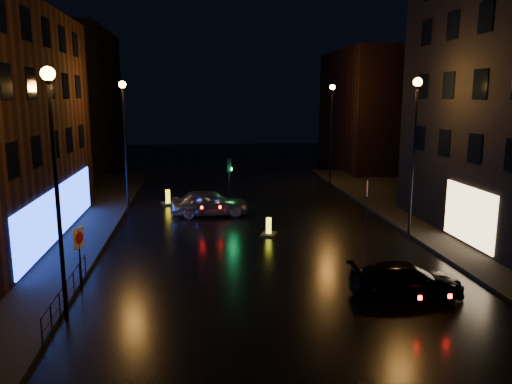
# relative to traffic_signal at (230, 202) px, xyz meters

# --- Properties ---
(ground) EXTENTS (120.00, 120.00, 0.00)m
(ground) POSITION_rel_traffic_signal_xyz_m (1.20, -14.00, -0.50)
(ground) COLOR black
(ground) RESTS_ON ground
(pavement_right) EXTENTS (12.00, 44.00, 0.15)m
(pavement_right) POSITION_rel_traffic_signal_xyz_m (15.20, -6.00, -0.43)
(pavement_right) COLOR black
(pavement_right) RESTS_ON ground
(building_far_left) EXTENTS (8.00, 16.00, 14.00)m
(building_far_left) POSITION_rel_traffic_signal_xyz_m (-14.80, 21.00, 6.50)
(building_far_left) COLOR black
(building_far_left) RESTS_ON ground
(building_far_right) EXTENTS (8.00, 14.00, 12.00)m
(building_far_right) POSITION_rel_traffic_signal_xyz_m (16.20, 18.00, 5.50)
(building_far_right) COLOR black
(building_far_right) RESTS_ON ground
(street_lamp_lnear) EXTENTS (0.44, 0.44, 8.37)m
(street_lamp_lnear) POSITION_rel_traffic_signal_xyz_m (-6.60, -16.00, 5.06)
(street_lamp_lnear) COLOR black
(street_lamp_lnear) RESTS_ON ground
(street_lamp_lfar) EXTENTS (0.44, 0.44, 8.37)m
(street_lamp_lfar) POSITION_rel_traffic_signal_xyz_m (-6.60, -0.00, 5.06)
(street_lamp_lfar) COLOR black
(street_lamp_lfar) RESTS_ON ground
(street_lamp_rnear) EXTENTS (0.44, 0.44, 8.37)m
(street_lamp_rnear) POSITION_rel_traffic_signal_xyz_m (9.00, -8.00, 5.06)
(street_lamp_rnear) COLOR black
(street_lamp_rnear) RESTS_ON ground
(street_lamp_rfar) EXTENTS (0.44, 0.44, 8.37)m
(street_lamp_rfar) POSITION_rel_traffic_signal_xyz_m (9.00, 8.00, 5.06)
(street_lamp_rfar) COLOR black
(street_lamp_rfar) RESTS_ON ground
(traffic_signal) EXTENTS (1.40, 2.40, 3.45)m
(traffic_signal) POSITION_rel_traffic_signal_xyz_m (0.00, 0.00, 0.00)
(traffic_signal) COLOR black
(traffic_signal) RESTS_ON ground
(guard_railing) EXTENTS (0.05, 6.04, 1.00)m
(guard_railing) POSITION_rel_traffic_signal_xyz_m (-6.80, -15.00, 0.24)
(guard_railing) COLOR black
(guard_railing) RESTS_ON ground
(silver_hatchback) EXTENTS (4.84, 1.96, 1.65)m
(silver_hatchback) POSITION_rel_traffic_signal_xyz_m (-1.35, -1.49, 0.32)
(silver_hatchback) COLOR #A8ABB0
(silver_hatchback) RESTS_ON ground
(dark_sedan) EXTENTS (4.38, 1.96, 1.25)m
(dark_sedan) POSITION_rel_traffic_signal_xyz_m (5.70, -15.33, 0.12)
(dark_sedan) COLOR black
(dark_sedan) RESTS_ON ground
(bollard_near) EXTENTS (1.08, 1.29, 0.97)m
(bollard_near) POSITION_rel_traffic_signal_xyz_m (1.71, -6.43, -0.29)
(bollard_near) COLOR black
(bollard_near) RESTS_ON ground
(bollard_far) EXTENTS (1.09, 1.36, 1.03)m
(bollard_far) POSITION_rel_traffic_signal_xyz_m (-4.18, 2.08, -0.28)
(bollard_far) COLOR black
(bollard_far) RESTS_ON ground
(road_sign_left) EXTENTS (0.28, 0.58, 2.49)m
(road_sign_left) POSITION_rel_traffic_signal_xyz_m (-6.70, -13.22, 1.36)
(road_sign_left) COLOR black
(road_sign_left) RESTS_ON ground
(road_sign_right) EXTENTS (0.25, 0.62, 2.61)m
(road_sign_right) POSITION_rel_traffic_signal_xyz_m (7.70, -4.96, 1.45)
(road_sign_right) COLOR black
(road_sign_right) RESTS_ON ground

